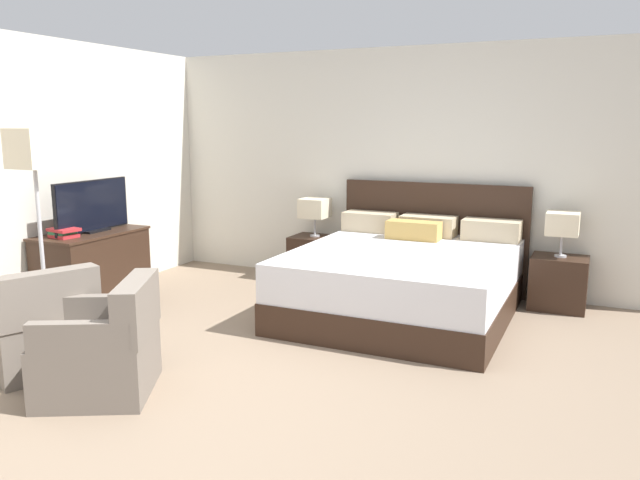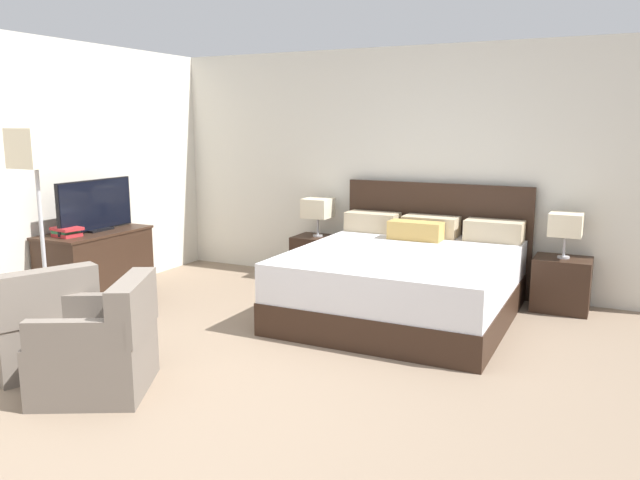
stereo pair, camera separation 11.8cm
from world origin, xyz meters
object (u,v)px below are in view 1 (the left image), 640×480
Objects in this scene: table_lamp_left at (315,208)px; bed at (404,279)px; book_blue_cover at (63,232)px; floor_lamp at (34,165)px; armchair_companion at (104,351)px; table_lamp_right at (563,224)px; book_red_cover at (64,236)px; tv at (92,207)px; dresser at (93,267)px; nightstand_right at (558,283)px; armchair_by_window at (41,330)px; book_small_top at (64,230)px; nightstand_left at (315,259)px.

bed is at bearing -31.27° from table_lamp_left.
floor_lamp is at bearing -54.67° from book_blue_cover.
bed is at bearing 62.83° from armchair_companion.
table_lamp_right is 0.46× the size of armchair_companion.
armchair_companion reaches higher than book_red_cover.
dresser is at bearing -93.48° from tv.
nightstand_right is 1.20× the size of table_lamp_left.
dresser is at bearing 89.02° from book_red_cover.
bed is 3.27m from floor_lamp.
armchair_by_window is (-3.27, -3.12, -0.53)m from table_lamp_right.
bed is at bearing 24.38° from book_red_cover.
table_lamp_left reaches higher than dresser.
table_lamp_left is at bearing 52.99° from book_small_top.
book_small_top is 2.03m from armchair_companion.
floor_lamp is at bearing -141.41° from bed.
nightstand_left is at bearing 67.34° from floor_lamp.
tv is at bearing -161.85° from bed.
tv reaches higher than table_lamp_right.
book_blue_cover reaches higher than dresser.
nightstand_left is at bearing 52.67° from book_blue_cover.
dresser is (-4.12, -1.75, -0.45)m from table_lamp_right.
armchair_by_window is at bearing -102.76° from table_lamp_left.
armchair_by_window reaches higher than nightstand_left.
tv is 0.41m from book_blue_cover.
book_blue_cover is at bearing -153.48° from nightstand_right.
book_blue_cover is at bearing -153.46° from table_lamp_right.
armchair_by_window is at bearing -51.30° from book_small_top.
book_red_cover is at bearing -153.39° from table_lamp_right.
book_small_top reaches higher than armchair_companion.
floor_lamp reaches higher than book_red_cover.
dresser is (-2.84, -0.97, 0.04)m from bed.
table_lamp_left is 2.31× the size of book_blue_cover.
table_lamp_right reaches higher than book_small_top.
armchair_by_window and armchair_companion have the same top height.
book_blue_cover reaches higher than armchair_companion.
nightstand_left and nightstand_right have the same top height.
book_small_top is (-1.56, -2.06, -0.03)m from table_lamp_left.
armchair_companion is (0.01, -3.25, 0.03)m from nightstand_left.
tv is 1.00× the size of armchair_by_window.
book_blue_cover is at bearing 143.12° from armchair_companion.
nightstand_left is 2.63m from book_red_cover.
book_red_cover is 1.24× the size of book_blue_cover.
nightstand_right is 1.20× the size of table_lamp_right.
nightstand_left is at bearing 90.17° from armchair_companion.
nightstand_right is 0.48× the size of dresser.
tv reaches higher than nightstand_left.
nightstand_left is 1.20× the size of table_lamp_left.
floor_lamp is at bearing -112.65° from table_lamp_left.
book_blue_cover is (-4.13, -2.06, -0.06)m from table_lamp_right.
book_red_cover reaches higher than dresser.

